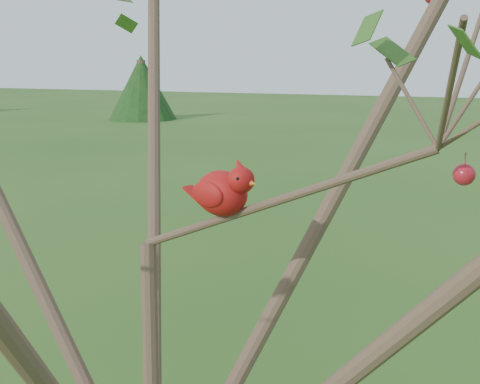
% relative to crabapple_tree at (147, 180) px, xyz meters
% --- Properties ---
extents(crabapple_tree, '(2.35, 2.05, 2.95)m').
position_rel_crabapple_tree_xyz_m(crabapple_tree, '(0.00, 0.00, 0.00)').
color(crabapple_tree, '#493727').
rests_on(crabapple_tree, ground).
extents(cardinal, '(0.19, 0.12, 0.14)m').
position_rel_crabapple_tree_xyz_m(cardinal, '(0.12, 0.11, -0.03)').
color(cardinal, '#A70E12').
rests_on(cardinal, ground).
extents(distant_trees, '(43.94, 10.70, 3.22)m').
position_rel_crabapple_tree_xyz_m(distant_trees, '(-0.95, 22.73, -0.70)').
color(distant_trees, '#493727').
rests_on(distant_trees, ground).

